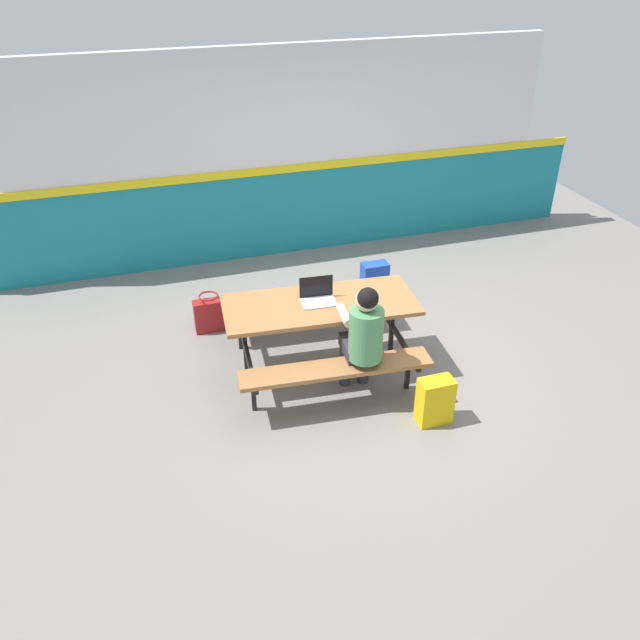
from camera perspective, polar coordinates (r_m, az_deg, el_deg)
ground_plane at (r=6.58m, az=3.74°, el=-3.53°), size 10.00×10.00×0.02m
accent_backdrop at (r=8.33m, az=-2.70°, el=13.98°), size 8.00×0.14×2.60m
picnic_table_main at (r=6.13m, az=0.00°, el=0.19°), size 1.87×1.69×0.74m
student_nearer at (r=5.66m, az=3.83°, el=-1.23°), size 0.38×0.53×1.21m
laptop_silver at (r=6.05m, az=-0.21°, el=2.07°), size 0.34×0.25×0.22m
backpack_dark at (r=5.77m, az=10.06°, el=-7.02°), size 0.30×0.22×0.44m
tote_bag_bright at (r=7.02m, az=-9.65°, el=0.48°), size 0.34×0.21×0.43m
satchel_spare at (r=7.56m, az=4.80°, el=3.49°), size 0.30×0.22×0.44m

